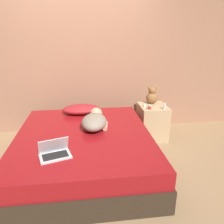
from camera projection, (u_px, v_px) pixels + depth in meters
ground_plane at (85, 165)px, 2.94m from camera, size 12.00×12.00×0.00m
wall_back at (81, 57)px, 3.67m from camera, size 8.00×0.06×2.60m
bed at (84, 150)px, 2.86m from camera, size 1.71×1.96×0.47m
nightstand at (152, 122)px, 3.64m from camera, size 0.44×0.49×0.56m
pillow at (81, 109)px, 3.44m from camera, size 0.58×0.34×0.14m
person_lying at (95, 121)px, 2.93m from camera, size 0.40×0.67×0.19m
laptop at (55, 152)px, 2.25m from camera, size 0.36×0.28×0.20m
teddy_bear at (152, 96)px, 3.62m from camera, size 0.19×0.19×0.29m
bottle_clear at (164, 106)px, 3.36m from camera, size 0.03×0.03×0.10m
bottle_red at (150, 107)px, 3.37m from camera, size 0.05×0.05×0.07m
bottle_white at (144, 105)px, 3.47m from camera, size 0.03×0.03×0.06m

